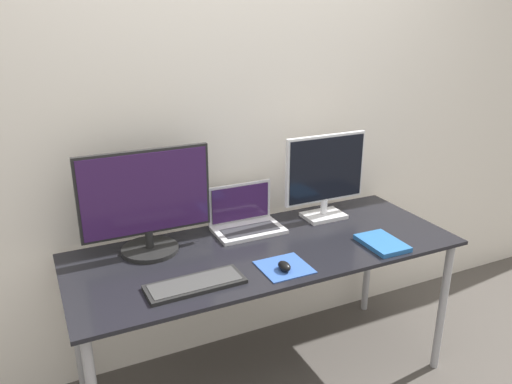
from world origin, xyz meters
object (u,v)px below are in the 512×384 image
(monitor_left, at_px, (146,203))
(keyboard, at_px, (195,284))
(laptop, at_px, (246,219))
(monitor_right, at_px, (325,175))
(mouse, at_px, (284,266))
(book, at_px, (382,243))

(monitor_left, bearing_deg, keyboard, -77.37)
(laptop, bearing_deg, monitor_right, -5.41)
(keyboard, bearing_deg, mouse, -6.96)
(monitor_left, relative_size, mouse, 7.80)
(laptop, relative_size, mouse, 4.56)
(monitor_left, bearing_deg, laptop, 4.74)
(laptop, height_order, book, laptop)
(laptop, relative_size, keyboard, 0.85)
(monitor_right, distance_m, mouse, 0.67)
(monitor_right, xyz_separation_m, keyboard, (-0.85, -0.38, -0.23))
(keyboard, bearing_deg, book, -1.51)
(monitor_left, xyz_separation_m, laptop, (0.50, 0.04, -0.18))
(monitor_left, height_order, monitor_right, monitor_left)
(monitor_left, relative_size, book, 2.46)
(keyboard, distance_m, mouse, 0.38)
(monitor_left, relative_size, keyboard, 1.46)
(mouse, bearing_deg, monitor_left, 137.22)
(monitor_left, distance_m, keyboard, 0.45)
(laptop, xyz_separation_m, mouse, (-0.03, -0.47, -0.03))
(mouse, height_order, book, mouse)
(monitor_left, distance_m, mouse, 0.67)
(monitor_right, bearing_deg, laptop, 174.59)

